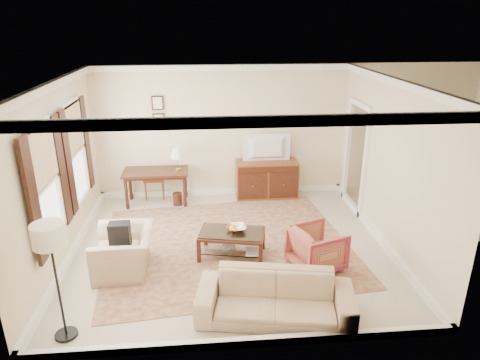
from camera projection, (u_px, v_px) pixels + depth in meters
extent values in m
cube|color=beige|center=(230.00, 247.00, 7.58)|extent=(5.50, 5.00, 0.01)
cube|color=white|center=(229.00, 81.00, 6.55)|extent=(5.50, 5.00, 0.01)
cube|color=beige|center=(222.00, 132.00, 9.39)|extent=(5.50, 0.01, 2.90)
cube|color=beige|center=(245.00, 245.00, 4.74)|extent=(5.50, 0.01, 2.90)
cube|color=beige|center=(58.00, 175.00, 6.84)|extent=(0.01, 5.00, 2.90)
cube|color=beige|center=(390.00, 165.00, 7.29)|extent=(0.01, 5.00, 2.90)
cube|color=beige|center=(428.00, 210.00, 9.01)|extent=(3.00, 2.70, 0.01)
cube|color=#57211D|center=(227.00, 244.00, 7.66)|extent=(4.59, 4.05, 0.01)
cube|color=#3C1C11|center=(156.00, 172.00, 9.12)|extent=(1.37, 0.69, 0.05)
cylinder|color=#3C1C11|center=(126.00, 194.00, 8.96)|extent=(0.07, 0.07, 0.70)
cylinder|color=#3C1C11|center=(185.00, 192.00, 9.06)|extent=(0.07, 0.07, 0.70)
cylinder|color=#3C1C11|center=(130.00, 185.00, 9.44)|extent=(0.07, 0.07, 0.70)
cylinder|color=#3C1C11|center=(185.00, 183.00, 9.55)|extent=(0.07, 0.07, 0.70)
cube|color=brown|center=(266.00, 179.00, 9.57)|extent=(1.37, 0.53, 0.84)
imported|color=black|center=(268.00, 140.00, 9.22)|extent=(0.99, 0.57, 0.13)
cube|color=#3C1C11|center=(232.00, 234.00, 7.16)|extent=(1.19, 0.84, 0.04)
cube|color=silver|center=(232.00, 232.00, 7.15)|extent=(1.11, 0.77, 0.01)
cube|color=silver|center=(232.00, 248.00, 7.25)|extent=(1.09, 0.75, 0.02)
cube|color=#3C1C11|center=(199.00, 251.00, 7.03)|extent=(0.07, 0.07, 0.42)
cube|color=#3C1C11|center=(261.00, 255.00, 6.91)|extent=(0.07, 0.07, 0.42)
cube|color=#3C1C11|center=(206.00, 235.00, 7.55)|extent=(0.07, 0.07, 0.42)
cube|color=#3C1C11|center=(263.00, 238.00, 7.44)|extent=(0.07, 0.07, 0.42)
imported|color=silver|center=(237.00, 227.00, 7.18)|extent=(0.42, 0.42, 0.10)
imported|color=brown|center=(221.00, 246.00, 7.26)|extent=(0.28, 0.11, 0.38)
imported|color=brown|center=(246.00, 251.00, 7.10)|extent=(0.28, 0.07, 0.38)
imported|color=maroon|center=(317.00, 246.00, 6.84)|extent=(0.91, 0.93, 0.77)
imported|color=tan|center=(123.00, 245.00, 6.73)|extent=(0.69, 1.05, 0.90)
cube|color=black|center=(120.00, 232.00, 6.62)|extent=(0.28, 0.36, 0.40)
imported|color=tan|center=(275.00, 291.00, 5.67)|extent=(2.15, 0.96, 0.81)
cylinder|color=black|center=(66.00, 335.00, 5.46)|extent=(0.28, 0.28, 0.04)
cylinder|color=black|center=(59.00, 291.00, 5.22)|extent=(0.03, 0.03, 1.34)
cylinder|color=silver|center=(49.00, 235.00, 4.95)|extent=(0.39, 0.39, 0.28)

